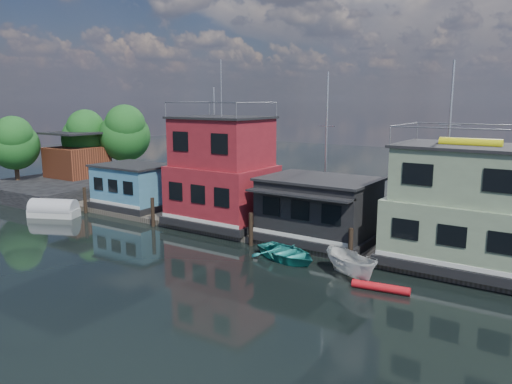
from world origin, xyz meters
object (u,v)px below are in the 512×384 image
Objects in this scene: houseboat_red at (222,173)px; houseboat_green at (465,208)px; houseboat_blue at (134,186)px; red_kayak at (381,287)px; dinghy_teal at (287,253)px; tarp_runabout at (54,210)px; motorboat at (352,265)px; houseboat_dark at (319,209)px.

houseboat_green is at bearing 0.00° from houseboat_red.
houseboat_blue is 24.66m from red_kayak.
houseboat_red is 2.70× the size of dinghy_teal.
houseboat_green is 1.99× the size of tarp_runabout.
houseboat_green is 2.10× the size of motorboat.
houseboat_dark is at bearing 74.84° from motorboat.
houseboat_blue reaches higher than motorboat.
dinghy_teal is 1.10× the size of motorboat.
tarp_runabout is (-25.94, -0.32, -0.17)m from motorboat.
houseboat_green is 10.35m from dinghy_teal.
houseboat_dark reaches higher than motorboat.
houseboat_blue is at bearing 179.94° from houseboat_dark.
houseboat_green reaches higher than tarp_runabout.
houseboat_dark reaches higher than red_kayak.
houseboat_red is 15.98m from red_kayak.
houseboat_red is 14.85m from tarp_runabout.
houseboat_green is (9.00, 0.02, 1.13)m from houseboat_dark.
motorboat is at bearing -47.15° from houseboat_dark.
houseboat_green reaches higher than red_kayak.
motorboat is (4.43, -0.71, 0.32)m from dinghy_teal.
houseboat_blue reaches higher than red_kayak.
houseboat_dark is 1.85× the size of motorboat.
houseboat_dark reaches higher than dinghy_teal.
houseboat_red reaches higher than red_kayak.
motorboat is at bearing -80.06° from dinghy_teal.
dinghy_teal is (0.03, -4.10, -1.96)m from houseboat_dark.
houseboat_dark is 8.84m from red_kayak.
dinghy_teal is at bearing 158.01° from red_kayak.
houseboat_blue is at bearing -180.00° from houseboat_red.
houseboat_red is 1.60× the size of houseboat_dark.
motorboat is at bearing -24.03° from tarp_runabout.
dinghy_teal is 1.52× the size of red_kayak.
tarp_runabout is (-21.51, -1.03, 0.14)m from dinghy_teal.
houseboat_blue is 6.70m from tarp_runabout.
tarp_runabout is (-27.89, 0.55, 0.39)m from red_kayak.
tarp_runabout is at bearing -166.58° from houseboat_dark.
tarp_runabout is at bearing -159.11° from houseboat_red.
red_kayak is at bearing -84.83° from dinghy_teal.
houseboat_green is at bearing 0.00° from houseboat_blue.
tarp_runabout is at bearing 111.73° from dinghy_teal.
houseboat_green is 7.19m from motorboat.
houseboat_green is 31.05m from tarp_runabout.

